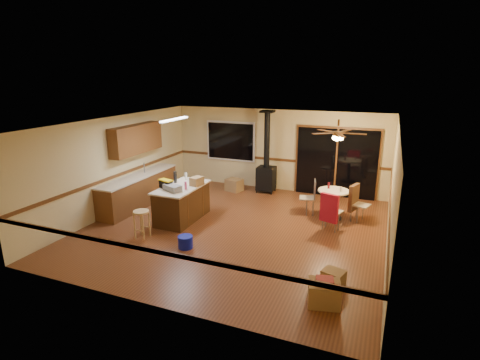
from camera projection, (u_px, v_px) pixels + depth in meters
The scene contains 35 objects.
floor at pixel (236, 228), 9.29m from camera, with size 7.00×7.00×0.00m, color brown.
ceiling at pixel (235, 123), 8.57m from camera, with size 7.00×7.00×0.00m, color silver.
wall_back at pixel (277, 150), 12.05m from camera, with size 7.00×7.00×0.00m, color #CEBC82.
wall_front at pixel (149, 233), 5.81m from camera, with size 7.00×7.00×0.00m, color #CEBC82.
wall_left at pixel (117, 164), 10.18m from camera, with size 7.00×7.00×0.00m, color #CEBC82.
wall_right at pixel (393, 194), 7.68m from camera, with size 7.00×7.00×0.00m, color #CEBC82.
chair_rail at pixel (235, 189), 9.01m from camera, with size 7.00×7.00×0.08m, color #573115, non-canonical shape.
window at pixel (231, 141), 12.52m from camera, with size 1.72×0.10×1.32m, color black.
sliding_door at pixel (336, 163), 11.40m from camera, with size 2.52×0.10×2.10m, color black.
lower_cabinets at pixel (140, 191), 10.76m from camera, with size 0.60×3.00×0.86m, color brown.
countertop at pixel (138, 176), 10.63m from camera, with size 0.64×3.04×0.04m, color beige.
upper_cabinets at pixel (136, 139), 10.58m from camera, with size 0.35×2.00×0.80m, color brown.
kitchen_island at pixel (182, 203), 9.70m from camera, with size 0.88×1.68×0.90m.
wood_stove at pixel (266, 170), 11.88m from camera, with size 0.55×0.50×2.52m.
ceiling_fan at pixel (338, 135), 9.27m from camera, with size 0.24×0.24×0.55m.
fluorescent_strip at pixel (174, 119), 9.49m from camera, with size 0.10×1.20×0.04m, color white.
toolbox_grey at pixel (172, 188), 9.21m from camera, with size 0.47×0.26×0.15m, color slate.
toolbox_black at pixel (166, 184), 9.43m from camera, with size 0.34×0.18×0.19m, color black.
toolbox_yellow_lid at pixel (166, 180), 9.40m from camera, with size 0.37×0.20×0.03m, color gold.
box_on_island at pixel (197, 181), 9.65m from camera, with size 0.24×0.33×0.22m, color olive.
bottle_dark at pixel (175, 177), 9.86m from camera, with size 0.09×0.09×0.31m, color black.
bottle_pink at pixel (186, 185), 9.31m from camera, with size 0.06×0.06×0.19m, color #D84C8C.
bottle_white at pixel (186, 176), 10.15m from camera, with size 0.06×0.06×0.19m, color white.
bar_stool at pixel (142, 224), 8.64m from camera, with size 0.36×0.36×0.66m, color tan.
blue_bucket at pixel (185, 242), 8.18m from camera, with size 0.33×0.33×0.27m, color #0C15A8.
dining_table at pixel (333, 199), 9.74m from camera, with size 0.81×0.81×0.78m.
glass_red at pixel (329, 186), 9.79m from camera, with size 0.06×0.06×0.16m, color #590C14.
glass_cream at pixel (341, 189), 9.54m from camera, with size 0.05×0.05×0.12m, color beige.
chair_left at pixel (311, 193), 10.04m from camera, with size 0.48×0.48×0.51m.
chair_near at pixel (330, 208), 8.92m from camera, with size 0.54×0.57×0.70m.
chair_right at pixel (355, 198), 9.62m from camera, with size 0.57×0.54×0.70m.
box_under_window at pixel (234, 185), 12.13m from camera, with size 0.50×0.40×0.40m, color olive.
box_corner_a at pixel (324, 293), 6.17m from camera, with size 0.52×0.44×0.39m, color olive.
box_corner_b at pixel (333, 278), 6.71m from camera, with size 0.37×0.32×0.30m, color olive.
box_small_red at pixel (325, 281), 6.10m from camera, with size 0.28×0.23×0.08m, color maroon.
Camera 1 is at (3.30, -7.94, 3.69)m, focal length 28.00 mm.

